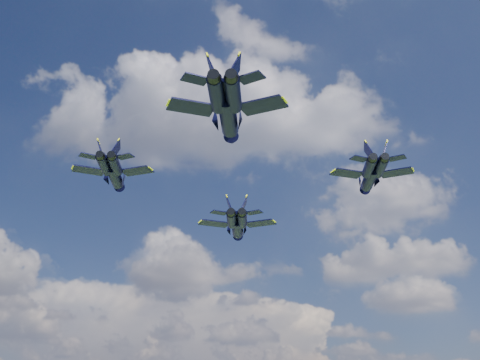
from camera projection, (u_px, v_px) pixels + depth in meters
name	position (u px, v px, depth m)	size (l,w,h in m)	color
jet_lead	(238.00, 228.00, 103.55)	(13.25, 17.07, 4.07)	black
jet_left	(115.00, 177.00, 87.52)	(11.64, 15.18, 3.60)	black
jet_right	(369.00, 179.00, 86.77)	(11.88, 15.19, 3.64)	black
jet_slot	(229.00, 117.00, 67.49)	(13.36, 17.06, 4.10)	black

